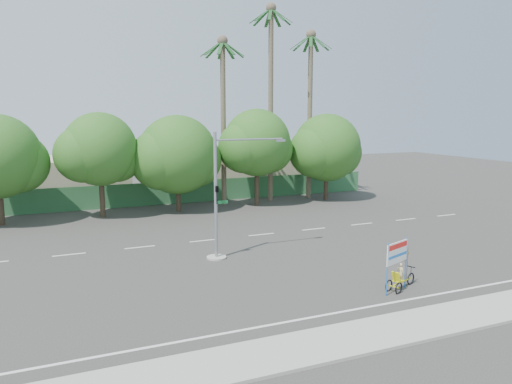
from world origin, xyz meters
name	(u,v)px	position (x,y,z in m)	size (l,w,h in m)	color
ground	(289,274)	(0.00, 0.00, 0.00)	(120.00, 120.00, 0.00)	#33302D
sidewalk_near	(383,332)	(0.00, -7.50, 0.06)	(50.00, 2.40, 0.12)	gray
fence	(179,192)	(0.00, 21.50, 1.00)	(38.00, 0.08, 2.00)	#336B3D
building_left	(57,181)	(-10.00, 26.00, 2.00)	(12.00, 8.00, 4.00)	beige
building_right	(244,173)	(8.00, 26.00, 1.80)	(14.00, 8.00, 3.60)	beige
tree_left	(99,152)	(-7.05, 18.00, 5.06)	(6.66, 5.60, 8.07)	#473828
tree_center	(177,157)	(-1.05, 18.00, 4.47)	(7.62, 6.40, 7.85)	#473828
tree_right	(256,145)	(5.95, 18.00, 5.24)	(6.90, 5.80, 8.36)	#473828
tree_far_right	(326,150)	(12.95, 18.00, 4.64)	(7.38, 6.20, 7.94)	#473828
palm_tall	(271,85)	(8.00, 19.50, 10.46)	(3.73, 3.79, 17.45)	#70604C
palm_mid	(310,97)	(12.00, 19.50, 9.40)	(3.73, 3.79, 15.45)	#70604C
palm_short	(223,103)	(3.50, 19.50, 8.86)	(3.73, 3.79, 14.45)	#70604C
traffic_signal	(221,206)	(-2.20, 3.98, 2.92)	(4.72, 1.10, 7.00)	gray
trike_billboard	(399,269)	(3.51, -4.06, 0.98)	(2.33, 1.09, 2.43)	black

